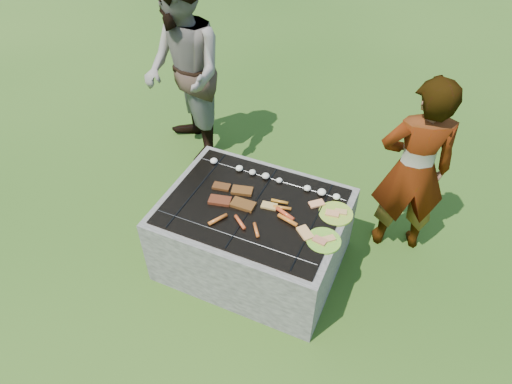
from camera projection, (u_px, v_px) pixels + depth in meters
lawn at (253, 260)px, 3.66m from camera, size 60.00×60.00×0.00m
fire_pit at (253, 236)px, 3.47m from camera, size 1.30×1.00×0.62m
mushrooms at (276, 179)px, 3.42m from camera, size 1.06×0.06×0.04m
pork_slabs at (233, 197)px, 3.29m from camera, size 0.38×0.28×0.02m
sausages at (265, 217)px, 3.14m from camera, size 0.57×0.43×0.03m
bread_on_grate at (297, 216)px, 3.15m from camera, size 0.45×0.43×0.02m
plate_far at (336, 214)px, 3.19m from camera, size 0.29×0.29×0.03m
plate_near at (324, 241)px, 3.00m from camera, size 0.30×0.30×0.03m
cook at (414, 170)px, 3.31m from camera, size 0.64×0.52×1.51m
bystander at (184, 73)px, 4.11m from camera, size 1.09×1.07×1.77m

